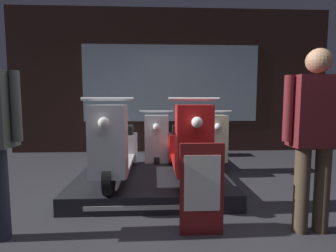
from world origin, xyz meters
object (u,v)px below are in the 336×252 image
at_px(scooter_backrow_0, 156,143).
at_px(scooter_backrow_1, 207,143).
at_px(scooter_display_right, 187,146).
at_px(scooter_display_left, 117,147).
at_px(price_sign_board, 202,189).
at_px(person_right_browsing, 315,127).

height_order(scooter_backrow_0, scooter_backrow_1, same).
bearing_deg(scooter_display_right, scooter_display_left, 180.00).
distance_m(scooter_display_left, price_sign_board, 1.42).
height_order(scooter_display_left, price_sign_board, scooter_display_left).
xyz_separation_m(scooter_display_left, scooter_backrow_1, (1.44, 1.45, -0.19)).
height_order(scooter_backrow_0, price_sign_board, scooter_backrow_0).
height_order(scooter_display_right, person_right_browsing, person_right_browsing).
bearing_deg(scooter_backrow_0, person_right_browsing, -61.78).
distance_m(scooter_backrow_1, price_sign_board, 2.61).
xyz_separation_m(scooter_backrow_1, price_sign_board, (-0.56, -2.55, 0.01)).
xyz_separation_m(scooter_display_left, scooter_backrow_0, (0.50, 1.45, -0.19)).
bearing_deg(price_sign_board, person_right_browsing, 0.42).
relative_size(scooter_display_left, scooter_backrow_0, 1.00).
distance_m(scooter_display_right, price_sign_board, 1.12).
bearing_deg(scooter_display_left, person_right_browsing, -30.37).
bearing_deg(scooter_display_left, price_sign_board, -51.28).
bearing_deg(person_right_browsing, scooter_backrow_1, 99.56).
bearing_deg(scooter_backrow_0, scooter_display_left, -109.07).
xyz_separation_m(scooter_display_right, scooter_backrow_1, (0.55, 1.45, -0.19)).
height_order(scooter_display_right, price_sign_board, scooter_display_right).
distance_m(scooter_backrow_0, person_right_browsing, 2.94).
relative_size(scooter_display_right, scooter_backrow_1, 1.00).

